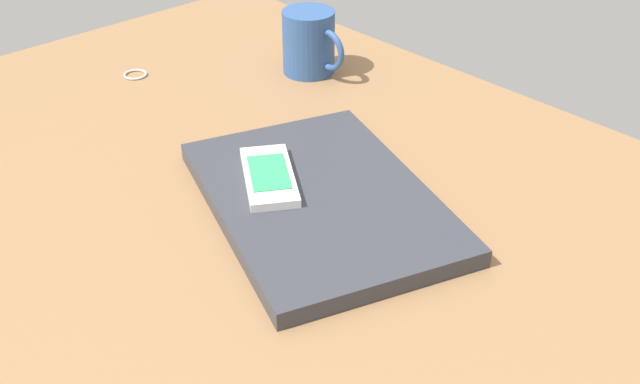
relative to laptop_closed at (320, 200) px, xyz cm
name	(u,v)px	position (x,y,z in cm)	size (l,w,h in cm)	color
desk_surface	(294,209)	(-3.38, -0.82, -2.50)	(120.00, 80.00, 3.00)	olive
laptop_closed	(320,200)	(0.00, 0.00, 0.00)	(31.83, 22.03, 1.99)	#33353D
cell_phone_on_laptop	(269,176)	(-5.51, -2.47, 1.52)	(12.76, 10.77, 1.11)	silver
key_ring	(135,75)	(-43.00, 3.27, -0.82)	(3.44, 3.44, 0.36)	silver
coffee_mug	(310,42)	(-26.61, 22.79, 3.60)	(10.97, 7.56, 9.20)	#2D518C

